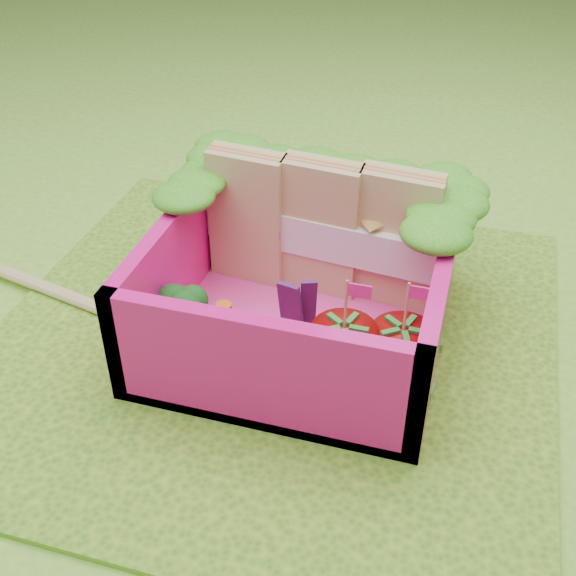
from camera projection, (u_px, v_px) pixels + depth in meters
The scene contains 13 objects.
ground at pixel (271, 341), 3.44m from camera, with size 14.00×14.00×0.00m, color #7AB633.
placemat at pixel (271, 338), 3.43m from camera, with size 2.60×2.60×0.03m, color #4D8E20.
bento_floor at pixel (301, 328), 3.42m from camera, with size 1.30×1.30×0.05m, color #FF41AA.
bento_box at pixel (301, 286), 3.28m from camera, with size 1.30×1.30×0.55m.
lettuce_ruffle at pixel (328, 174), 3.45m from camera, with size 1.43×0.83×0.11m.
sandwich_stack at pixel (321, 228), 3.48m from camera, with size 1.24×0.30×0.68m.
broccoli at pixel (185, 314), 3.18m from camera, with size 0.31×0.31×0.26m.
carrot_sticks at pixel (220, 334), 3.15m from camera, with size 0.09×0.15×0.27m.
purple_wedges at pixel (297, 313), 3.17m from camera, with size 0.15×0.09×0.38m.
strawberry_left at pixel (343, 353), 3.03m from camera, with size 0.28×0.28×0.52m.
strawberry_right at pixel (401, 354), 3.02m from camera, with size 0.27×0.27×0.51m.
snap_peas at pixel (372, 365), 3.14m from camera, with size 0.66×0.52×0.05m.
chopsticks at pixel (78, 300), 3.61m from camera, with size 2.46×0.61×0.05m.
Camera 1 is at (0.82, -2.50, 2.23)m, focal length 45.00 mm.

